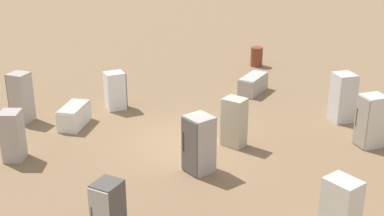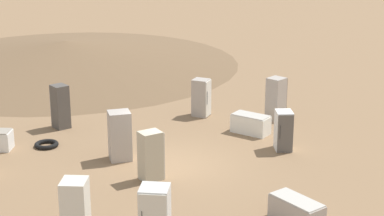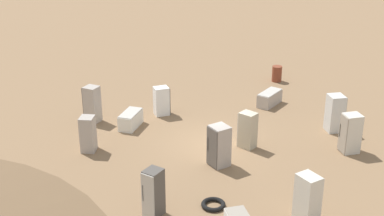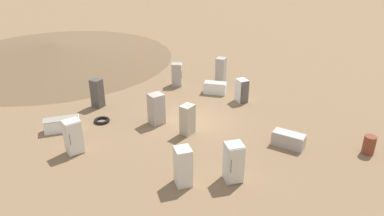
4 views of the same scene
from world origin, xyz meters
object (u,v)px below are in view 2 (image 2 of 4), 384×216
Objects in this scene: discarded_fridge_10 at (251,124)px; discarded_fridge_11 at (60,107)px; discarded_fridge_8 at (76,211)px; discarded_fridge_7 at (120,136)px; scrap_tire at (46,144)px; discarded_fridge_9 at (284,131)px; discarded_fridge_4 at (201,98)px; discarded_fridge_0 at (296,211)px; discarded_fridge_2 at (276,99)px; discarded_fridge_6 at (151,156)px.

discarded_fridge_11 reaches higher than discarded_fridge_10.
discarded_fridge_7 is at bearing 88.09° from discarded_fridge_8.
discarded_fridge_9 is at bearing 154.93° from scrap_tire.
discarded_fridge_4 reaches higher than scrap_tire.
discarded_fridge_8 reaches higher than discarded_fridge_4.
discarded_fridge_0 is 0.94× the size of discarded_fridge_2.
discarded_fridge_2 is at bearing 102.72° from discarded_fridge_4.
discarded_fridge_8 is (3.19, 3.06, 0.05)m from discarded_fridge_6.
discarded_fridge_2 is 9.48m from scrap_tire.
discarded_fridge_10 is at bearing -122.67° from discarded_fridge_0.
discarded_fridge_2 is 1.03× the size of discarded_fridge_7.
discarded_fridge_7 reaches higher than discarded_fridge_8.
discarded_fridge_0 is 7.59m from discarded_fridge_10.
discarded_fridge_10 is (1.74, 1.05, -0.53)m from discarded_fridge_2.
discarded_fridge_2 reaches higher than scrap_tire.
discarded_fridge_2 is 1.14× the size of discarded_fridge_4.
discarded_fridge_11 is (1.60, -6.31, 0.07)m from discarded_fridge_6.
discarded_fridge_8 is at bearing 43.46° from discarded_fridge_9.
discarded_fridge_2 is at bearing -130.88° from discarded_fridge_0.
discarded_fridge_10 is at bearing -82.33° from discarded_fridge_2.
discarded_fridge_0 is at bearing -84.69° from discarded_fridge_11.
discarded_fridge_2 reaches higher than discarded_fridge_6.
discarded_fridge_4 is at bearing -57.04° from discarded_fridge_9.
discarded_fridge_9 is at bearing -55.59° from discarded_fridge_11.
discarded_fridge_0 is 0.97× the size of discarded_fridge_7.
discarded_fridge_4 reaches higher than discarded_fridge_10.
discarded_fridge_4 is 0.97× the size of discarded_fridge_6.
discarded_fridge_11 reaches higher than discarded_fridge_4.
discarded_fridge_8 is at bearing -55.23° from discarded_fridge_6.
discarded_fridge_7 is 5.94m from discarded_fridge_9.
discarded_fridge_9 is 8.77m from scrap_tire.
discarded_fridge_4 is 6.93m from scrap_tire.
discarded_fridge_2 reaches higher than discarded_fridge_11.
discarded_fridge_0 is 1.04× the size of discarded_fridge_6.
discarded_fridge_2 is 7.82m from discarded_fridge_6.
discarded_fridge_6 is 6.51m from discarded_fridge_11.
discarded_fridge_7 is at bearing 133.56° from scrap_tire.
discarded_fridge_10 is at bearing 108.99° from discarded_fridge_6.
discarded_fridge_6 is 5.39m from discarded_fridge_9.
discarded_fridge_0 is at bearing 37.78° from discarded_fridge_4.
discarded_fridge_6 is at bearing 120.53° from scrap_tire.
scrap_tire is at bearing -73.38° from discarded_fridge_0.
discarded_fridge_6 is at bearing 8.95° from discarded_fridge_4.
discarded_fridge_7 is 1.08× the size of discarded_fridge_10.
discarded_fridge_11 is 2.32m from scrap_tire.
discarded_fridge_8 is 10.12m from discarded_fridge_10.
discarded_fridge_7 reaches higher than discarded_fridge_0.
discarded_fridge_8 is (7.41, 8.58, 0.07)m from discarded_fridge_4.
scrap_tire is at bearing 135.40° from discarded_fridge_10.
discarded_fridge_6 is 5.12m from scrap_tire.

